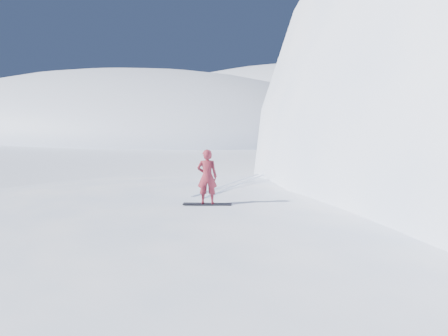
% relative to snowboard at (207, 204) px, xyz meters
% --- Properties ---
extents(ground, '(400.00, 400.00, 0.00)m').
position_rel_snowboard_xyz_m(ground, '(-0.03, -2.25, -2.41)').
color(ground, white).
rests_on(ground, ground).
extents(near_ridge, '(36.00, 28.00, 4.80)m').
position_rel_snowboard_xyz_m(near_ridge, '(0.97, 0.75, -2.41)').
color(near_ridge, white).
rests_on(near_ridge, ground).
extents(far_ridge_a, '(120.00, 70.00, 28.00)m').
position_rel_snowboard_xyz_m(far_ridge_a, '(-70.03, 57.75, -2.41)').
color(far_ridge_a, white).
rests_on(far_ridge_a, ground).
extents(far_ridge_c, '(140.00, 90.00, 36.00)m').
position_rel_snowboard_xyz_m(far_ridge_c, '(-40.03, 107.75, -2.41)').
color(far_ridge_c, white).
rests_on(far_ridge_c, ground).
extents(wind_bumps, '(16.00, 14.40, 1.00)m').
position_rel_snowboard_xyz_m(wind_bumps, '(-0.59, -0.13, -2.41)').
color(wind_bumps, white).
rests_on(wind_bumps, ground).
extents(snowboard, '(1.54, 1.07, 0.03)m').
position_rel_snowboard_xyz_m(snowboard, '(0.00, 0.00, 0.00)').
color(snowboard, black).
rests_on(snowboard, near_ridge).
extents(snowboarder, '(0.79, 0.71, 1.80)m').
position_rel_snowboard_xyz_m(snowboarder, '(0.00, 0.00, 0.92)').
color(snowboarder, maroon).
rests_on(snowboarder, snowboard).
extents(vapor_plume, '(11.26, 9.01, 7.88)m').
position_rel_snowboard_xyz_m(vapor_plume, '(-65.16, 38.46, -2.41)').
color(vapor_plume, white).
rests_on(vapor_plume, ground).
extents(board_tracks, '(1.14, 5.98, 0.04)m').
position_rel_snowboard_xyz_m(board_tracks, '(-1.31, 3.72, 0.01)').
color(board_tracks, silver).
rests_on(board_tracks, ground).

